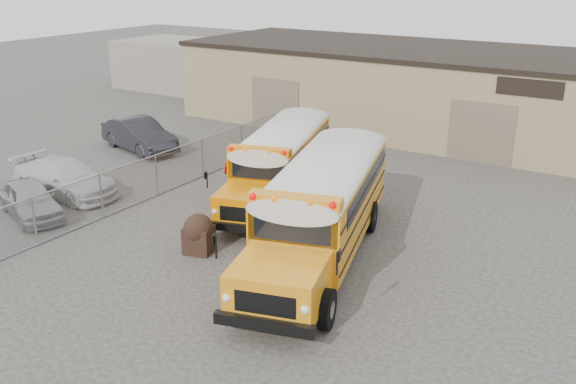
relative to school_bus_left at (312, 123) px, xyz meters
The scene contains 10 objects.
ground 12.32m from the school_bus_left, 73.01° to the right, with size 120.00×120.00×0.00m, color #31302D.
warehouse 9.08m from the school_bus_left, 66.80° to the left, with size 30.20×10.20×4.67m.
chainlink_fence 9.04m from the school_bus_left, 105.67° to the right, with size 0.07×18.07×1.81m.
distant_building_left 21.13m from the school_bus_left, 150.75° to the left, with size 8.00×6.00×3.60m, color gray.
school_bus_left is the anchor object (origin of this frame).
school_bus_right 5.48m from the school_bus_left, 37.46° to the right, with size 5.62×11.43×3.25m.
tarp_bundle 12.37m from the school_bus_left, 77.45° to the right, with size 1.11×1.04×1.38m.
car_silver 13.98m from the school_bus_left, 110.64° to the right, with size 1.63×4.06×1.38m, color #A9A9AE.
car_white 12.18m from the school_bus_left, 118.47° to the right, with size 2.09×5.15×1.49m, color silver.
car_dark 9.04m from the school_bus_left, 152.98° to the right, with size 1.76×5.04×1.66m, color black.
Camera 1 is at (12.39, -15.50, 9.40)m, focal length 40.00 mm.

